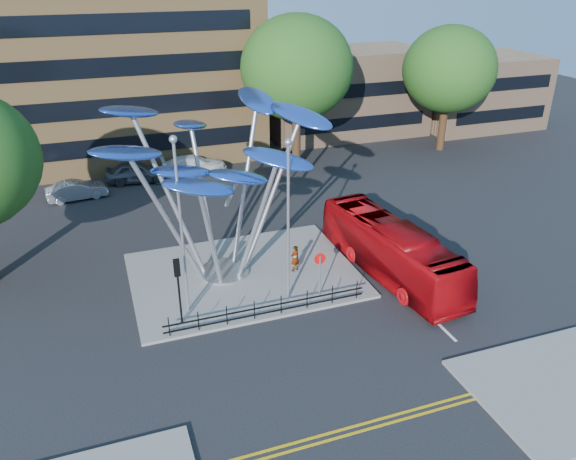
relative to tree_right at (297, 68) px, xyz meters
name	(u,v)px	position (x,y,z in m)	size (l,w,h in m)	color
ground	(300,334)	(-8.00, -22.00, -8.04)	(120.00, 120.00, 0.00)	black
traffic_island	(244,275)	(-9.00, -16.00, -7.96)	(12.00, 9.00, 0.15)	slate
double_yellow_near	(357,426)	(-8.00, -28.00, -8.03)	(40.00, 0.12, 0.01)	gold
double_yellow_far	(361,431)	(-8.00, -28.30, -8.03)	(40.00, 0.12, 0.01)	gold
low_building_near	(345,92)	(8.00, 8.00, -4.04)	(15.00, 8.00, 8.00)	#A27D5F
low_building_far	(478,91)	(22.00, 6.00, -4.54)	(12.00, 8.00, 7.00)	#A27D5F
tree_right	(297,68)	(0.00, 0.00, 0.00)	(8.80, 8.80, 12.11)	black
tree_far	(449,70)	(14.00, 0.00, -0.93)	(8.00, 8.00, 10.81)	black
leaf_sculpture	(215,154)	(-10.07, -15.32, -1.16)	(12.72, 9.54, 9.51)	#9EA0A5
street_lamp_left	(180,213)	(-12.50, -18.50, -2.68)	(0.36, 0.36, 8.80)	#9EA0A5
street_lamp_right	(288,207)	(-7.50, -19.00, -2.94)	(0.36, 0.36, 8.30)	#9EA0A5
traffic_light_island	(178,278)	(-13.00, -19.50, -5.42)	(0.28, 0.18, 3.42)	black
no_entry_sign_island	(320,268)	(-6.00, -19.48, -6.22)	(0.60, 0.10, 2.45)	#9EA0A5
pedestrian_railing_front	(268,309)	(-9.00, -20.30, -7.48)	(10.00, 0.06, 1.00)	black
red_bus	(391,249)	(-1.40, -18.44, -6.54)	(2.52, 10.76, 3.00)	#9F070C
pedestrian	(295,258)	(-6.25, -16.62, -7.12)	(0.56, 0.36, 1.52)	gray
parked_car_left	(137,172)	(-12.86, 0.70, -7.22)	(1.93, 4.79, 1.63)	#45474D
parked_car_mid	(77,190)	(-17.36, -1.40, -7.35)	(1.45, 4.16, 1.37)	#95969C
parked_car_right	(194,165)	(-8.36, 1.00, -7.28)	(2.12, 5.20, 1.51)	silver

